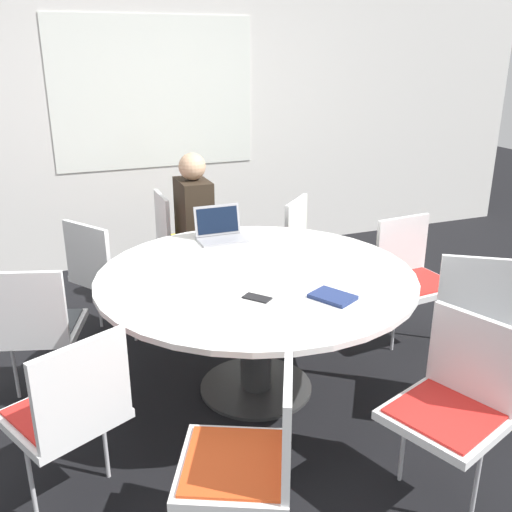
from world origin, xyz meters
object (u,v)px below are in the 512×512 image
Objects in this scene: chair_0 at (179,236)px; chair_3 at (70,407)px; chair_2 at (36,322)px; cell_phone at (257,298)px; chair_7 at (412,271)px; chair_5 at (454,398)px; chair_8 at (311,245)px; chair_6 at (478,325)px; person_0 at (196,219)px; chair_4 at (252,452)px; chair_1 at (105,269)px; spiral_notebook at (333,297)px; laptop at (220,231)px.

chair_0 is 2.32m from chair_3.
chair_2 is 1.25m from cell_phone.
chair_0 and chair_3 have the same top height.
chair_2 and chair_7 have the same top height.
chair_8 is at bearing -29.18° from chair_5.
chair_6 is (1.11, -2.13, 0.00)m from chair_0.
person_0 reaches higher than chair_0.
person_0 reaches higher than chair_4.
chair_4 and chair_5 have the same top height.
chair_1 is 1.00× the size of chair_8.
chair_4 is at bearing 12.99° from chair_8.
chair_7 is 5.65× the size of cell_phone.
person_0 reaches higher than spiral_notebook.
chair_3 is 1.00× the size of chair_8.
person_0 is at bearing 34.26° from chair_3.
chair_6 is at bearing 73.74° from chair_7.
chair_5 is at bearing -69.57° from spiral_notebook.
chair_4 is (0.72, -1.43, 0.00)m from chair_2.
person_0 is at bearing -48.00° from chair_7.
chair_1 is at bearing 73.52° from chair_2.
chair_5 is at bearing -3.47° from chair_1.
chair_0 is at bearing -51.75° from chair_7.
chair_4 is at bearing -26.04° from chair_1.
chair_6 and chair_7 have the same top height.
chair_2 is at bearing 149.23° from cell_phone.
chair_5 is 1.00× the size of chair_8.
chair_4 is 2.46m from person_0.
person_0 is (-1.03, 1.89, 0.19)m from chair_6.
chair_1 is at bearing 9.85° from chair_5.
spiral_notebook is at bearing 22.02° from chair_8.
cell_phone is at bearing 2.58° from chair_4.
chair_3 is 3.38× the size of spiral_notebook.
chair_4 is at bearing -8.39° from chair_0.
chair_4 is 0.93m from chair_5.
cell_phone is (-0.12, -0.97, -0.05)m from laptop.
chair_0 is 1.86m from cell_phone.
chair_1 is at bearing 52.02° from chair_3.
chair_1 is at bearing 123.29° from spiral_notebook.
chair_2 is 0.71× the size of person_0.
chair_0 is at bearing -8.20° from chair_5.
chair_3 is at bearing -131.01° from laptop.
person_0 reaches higher than chair_3.
chair_2 and chair_5 have the same top height.
chair_3 is at bearing 13.28° from chair_7.
chair_4 is 0.99m from spiral_notebook.
chair_6 is 3.38× the size of spiral_notebook.
spiral_notebook is at bearing -10.99° from chair_2.
person_0 is at bearing 56.68° from chair_2.
laptop is at bearing 4.43° from chair_0.
cell_phone is (-0.60, 0.79, 0.24)m from chair_5.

